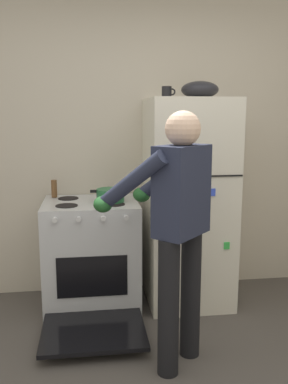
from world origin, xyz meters
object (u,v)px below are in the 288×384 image
(person_cook, at_px, (175,217))
(red_pot, at_px, (110,195))
(pepper_mill, at_px, (54,189))
(stove_range, at_px, (92,256))
(refrigerator, at_px, (188,203))
(coffee_mug, at_px, (167,92))
(mixing_bowl, at_px, (200,90))

(person_cook, relative_size, red_pot, 4.97)
(person_cook, distance_m, pepper_mill, 1.37)
(stove_range, relative_size, person_cook, 0.75)
(pepper_mill, bearing_deg, red_pot, -28.52)
(stove_range, height_order, person_cook, person_cook)
(refrigerator, relative_size, coffee_mug, 15.23)
(stove_range, distance_m, red_pot, 0.54)
(mixing_bowl, bearing_deg, stove_range, -178.86)
(pepper_mill, bearing_deg, mixing_bowl, -9.55)
(stove_range, distance_m, pepper_mill, 0.65)
(red_pot, distance_m, mixing_bowl, 1.11)
(red_pot, bearing_deg, pepper_mill, 151.48)
(pepper_mill, xyz_separation_m, mixing_bowl, (1.19, -0.20, 0.81))
(coffee_mug, distance_m, mixing_bowl, 0.26)
(coffee_mug, bearing_deg, red_pot, -168.02)
(stove_range, bearing_deg, red_pot, -11.40)
(pepper_mill, bearing_deg, stove_range, -35.97)
(person_cook, bearing_deg, coffee_mug, 82.68)
(pepper_mill, bearing_deg, refrigerator, -10.24)
(refrigerator, xyz_separation_m, coffee_mug, (-0.18, 0.05, 0.90))
(pepper_mill, relative_size, mixing_bowl, 0.49)
(person_cook, relative_size, mixing_bowl, 5.34)
(person_cook, xyz_separation_m, mixing_bowl, (0.38, 0.90, 0.81))
(pepper_mill, distance_m, mixing_bowl, 1.45)
(person_cook, xyz_separation_m, pepper_mill, (-0.81, 1.10, 0.00))
(red_pot, distance_m, pepper_mill, 0.52)
(stove_range, height_order, coffee_mug, coffee_mug)
(pepper_mill, bearing_deg, coffee_mug, -9.15)
(red_pot, xyz_separation_m, coffee_mug, (0.47, 0.10, 0.81))
(stove_range, xyz_separation_m, mixing_bowl, (0.89, 0.02, 1.34))
(refrigerator, relative_size, mixing_bowl, 5.69)
(person_cook, relative_size, pepper_mill, 11.00)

